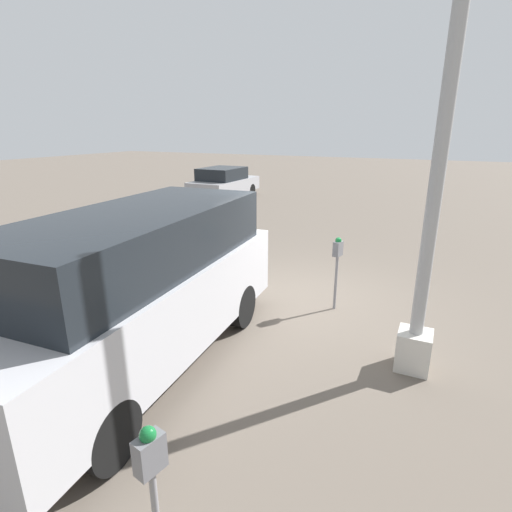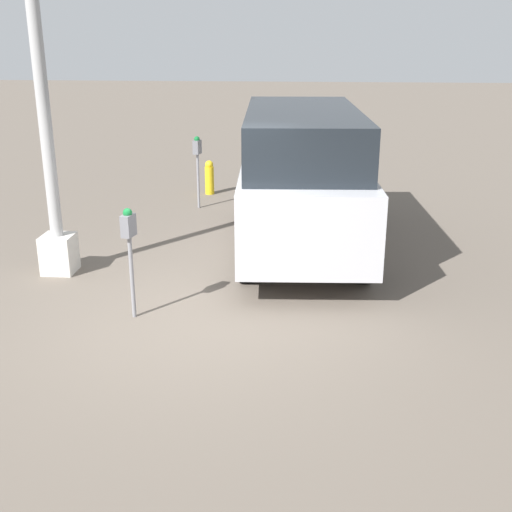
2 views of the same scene
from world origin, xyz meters
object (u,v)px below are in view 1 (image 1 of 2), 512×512
at_px(parking_meter_near, 337,257).
at_px(car_distant, 224,182).
at_px(parking_meter_far, 152,474).
at_px(lamp_post, 429,234).
at_px(parked_van, 140,286).

distance_m(parking_meter_near, car_distant, 12.49).
xyz_separation_m(parking_meter_near, parking_meter_far, (5.14, 0.07, 0.03)).
xyz_separation_m(parking_meter_far, lamp_post, (-3.71, 1.39, 0.88)).
relative_size(lamp_post, parked_van, 1.07).
relative_size(parking_meter_far, parked_van, 0.27).
xyz_separation_m(parking_meter_near, parked_van, (2.89, -1.95, 0.17)).
distance_m(parked_van, car_distant, 13.93).
relative_size(parking_meter_near, parking_meter_far, 0.97).
xyz_separation_m(lamp_post, car_distant, (-11.16, -9.29, -1.17)).
bearing_deg(parking_meter_near, lamp_post, 58.07).
bearing_deg(parking_meter_far, car_distant, -139.59).
distance_m(lamp_post, parked_van, 3.78).
bearing_deg(parking_meter_near, car_distant, -128.75).
distance_m(parking_meter_near, parking_meter_far, 5.14).
bearing_deg(lamp_post, car_distant, -140.21).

